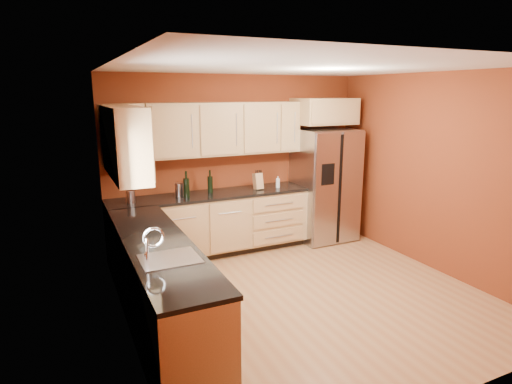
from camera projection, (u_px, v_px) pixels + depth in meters
floor at (304, 294)px, 5.08m from camera, size 4.00×4.00×0.00m
ceiling at (310, 67)px, 4.48m from camera, size 4.00×4.00×0.00m
wall_back at (238, 162)px, 6.54m from camera, size 4.00×0.04×2.60m
wall_front at (456, 243)px, 3.02m from camera, size 4.00×0.04×2.60m
wall_left at (122, 208)px, 3.95m from camera, size 0.04×4.00×2.60m
wall_right at (437, 174)px, 5.60m from camera, size 0.04×4.00×2.60m
base_cabinets_back at (211, 225)px, 6.25m from camera, size 2.90×0.60×0.88m
base_cabinets_left at (159, 287)px, 4.27m from camera, size 0.60×2.80×0.88m
countertop_back at (211, 195)px, 6.13m from camera, size 2.90×0.62×0.04m
countertop_left at (157, 243)px, 4.17m from camera, size 0.62×2.80×0.04m
upper_cabinets_back at (226, 129)px, 6.17m from camera, size 2.30×0.33×0.75m
upper_cabinets_left at (124, 142)px, 4.54m from camera, size 0.33×1.35×0.75m
corner_upper_cabinet at (126, 134)px, 5.44m from camera, size 0.67×0.67×0.75m
over_fridge_cabinet at (324, 111)px, 6.66m from camera, size 0.92×0.60×0.40m
refrigerator at (324, 185)px, 6.86m from camera, size 0.90×0.75×1.78m
window at (131, 192)px, 3.46m from camera, size 0.03×0.90×1.00m
sink_faucet at (169, 243)px, 3.69m from camera, size 0.50×0.42×0.30m
canister_left at (179, 190)px, 5.96m from camera, size 0.14×0.14×0.18m
canister_right at (131, 197)px, 5.60m from camera, size 0.14×0.14×0.17m
wine_bottle_a at (186, 184)px, 5.87m from camera, size 0.10×0.10×0.37m
wine_bottle_b at (210, 182)px, 6.15m from camera, size 0.10×0.10×0.33m
knife_block at (258, 181)px, 6.40m from camera, size 0.13×0.12×0.24m
soap_dispenser at (278, 182)px, 6.50m from camera, size 0.07×0.07×0.18m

